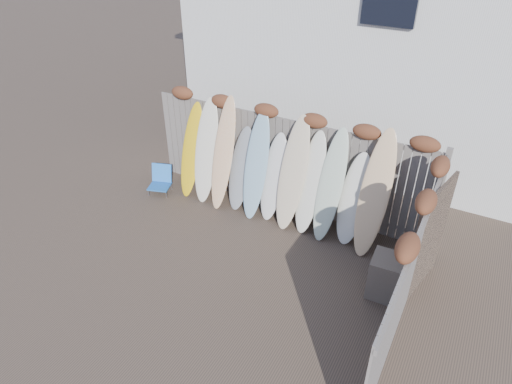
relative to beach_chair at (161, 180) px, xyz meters
The scene contains 18 objects.
ground 3.11m from the beach_chair, 31.32° to the right, with size 80.00×80.00×0.00m, color #493A2D.
back_fence 2.96m from the beach_chair, 16.19° to the left, with size 6.05×0.28×2.24m.
right_fence 5.86m from the beach_chair, 13.53° to the right, with size 0.28×4.40×2.24m.
house 6.51m from the beach_chair, 57.26° to the left, with size 8.50×5.50×6.33m.
beach_chair is the anchor object (origin of this frame).
wooden_crate 5.38m from the beach_chair, ahead, with size 0.64×0.53×0.75m, color #4F453B.
lattice_panel 5.78m from the beach_chair, ahead, with size 0.06×1.32×1.98m, color #3C2E24.
surfboard_0 1.04m from the beach_chair, 28.57° to the left, with size 0.48×0.07×2.10m, color yellow.
surfboard_1 1.36m from the beach_chair, 19.19° to the left, with size 0.51×0.07×2.26m, color beige.
surfboard_2 1.75m from the beach_chair, 12.16° to the left, with size 0.45×0.07×2.41m, color #FFD280.
surfboard_3 1.99m from the beach_chair, 11.67° to the left, with size 0.51×0.07×1.80m, color gray.
surfboard_4 2.41m from the beach_chair, ahead, with size 0.48×0.07×2.24m, color #82A8BD.
surfboard_5 2.71m from the beach_chair, ahead, with size 0.48×0.07×1.83m, color silver.
surfboard_6 3.17m from the beach_chair, ahead, with size 0.54×0.07×2.32m, color beige.
surfboard_7 3.50m from the beach_chair, ahead, with size 0.48×0.07×2.07m, color silver.
surfboard_8 3.91m from the beach_chair, ahead, with size 0.48×0.07×2.23m, color beige.
surfboard_9 4.33m from the beach_chair, ahead, with size 0.53×0.07×1.82m, color silver.
surfboard_10 4.74m from the beach_chair, ahead, with size 0.53×0.07×2.41m, color #E4B987.
Camera 1 is at (3.36, -5.01, 5.59)m, focal length 32.00 mm.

